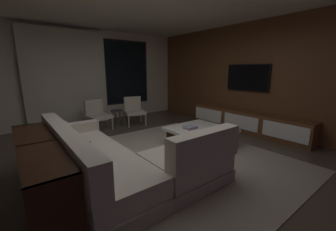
# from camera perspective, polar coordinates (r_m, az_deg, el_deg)

# --- Properties ---
(floor) EXTENTS (9.20, 9.20, 0.00)m
(floor) POSITION_cam_1_polar(r_m,az_deg,el_deg) (3.67, -2.59, -12.50)
(floor) COLOR #473D33
(back_wall_with_window) EXTENTS (6.60, 0.30, 2.70)m
(back_wall_with_window) POSITION_cam_1_polar(r_m,az_deg,el_deg) (6.61, -21.97, 9.82)
(back_wall_with_window) COLOR beige
(back_wall_with_window) RESTS_ON floor
(media_wall) EXTENTS (0.12, 7.80, 2.70)m
(media_wall) POSITION_cam_1_polar(r_m,az_deg,el_deg) (5.68, 23.68, 9.44)
(media_wall) COLOR brown
(media_wall) RESTS_ON floor
(area_rug) EXTENTS (3.20, 3.80, 0.01)m
(area_rug) POSITION_cam_1_polar(r_m,az_deg,el_deg) (3.80, 2.70, -11.55)
(area_rug) COLOR gray
(area_rug) RESTS_ON floor
(sectional_couch) EXTENTS (1.98, 2.50, 0.82)m
(sectional_couch) POSITION_cam_1_polar(r_m,az_deg,el_deg) (3.05, -13.43, -12.31)
(sectional_couch) COLOR #A49C8C
(sectional_couch) RESTS_ON floor
(coffee_table) EXTENTS (1.16, 1.16, 0.36)m
(coffee_table) POSITION_cam_1_polar(r_m,az_deg,el_deg) (4.42, 8.76, -5.64)
(coffee_table) COLOR black
(coffee_table) RESTS_ON floor
(book_stack_on_coffee_table) EXTENTS (0.26, 0.22, 0.05)m
(book_stack_on_coffee_table) POSITION_cam_1_polar(r_m,az_deg,el_deg) (4.32, 6.14, -3.24)
(book_stack_on_coffee_table) COLOR #A26D87
(book_stack_on_coffee_table) RESTS_ON coffee_table
(accent_chair_near_window) EXTENTS (0.66, 0.68, 0.78)m
(accent_chair_near_window) POSITION_cam_1_polar(r_m,az_deg,el_deg) (6.06, -9.32, 1.72)
(accent_chair_near_window) COLOR #B2ADA0
(accent_chair_near_window) RESTS_ON floor
(accent_chair_by_curtain) EXTENTS (0.61, 0.63, 0.78)m
(accent_chair_by_curtain) POSITION_cam_1_polar(r_m,az_deg,el_deg) (5.73, -18.91, 0.58)
(accent_chair_by_curtain) COLOR #B2ADA0
(accent_chair_by_curtain) RESTS_ON floor
(side_stool) EXTENTS (0.32, 0.32, 0.46)m
(side_stool) POSITION_cam_1_polar(r_m,az_deg,el_deg) (5.89, -13.99, 0.60)
(side_stool) COLOR #333338
(side_stool) RESTS_ON floor
(media_console) EXTENTS (0.46, 3.10, 0.52)m
(media_console) POSITION_cam_1_polar(r_m,az_deg,el_deg) (5.60, 20.82, -1.74)
(media_console) COLOR brown
(media_console) RESTS_ON floor
(mounted_tv) EXTENTS (0.05, 1.15, 0.66)m
(mounted_tv) POSITION_cam_1_polar(r_m,az_deg,el_deg) (5.71, 20.93, 9.67)
(mounted_tv) COLOR black
(console_table_behind_couch) EXTENTS (0.40, 2.10, 0.74)m
(console_table_behind_couch) POSITION_cam_1_polar(r_m,az_deg,el_deg) (2.92, -31.62, -12.46)
(console_table_behind_couch) COLOR black
(console_table_behind_couch) RESTS_ON floor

